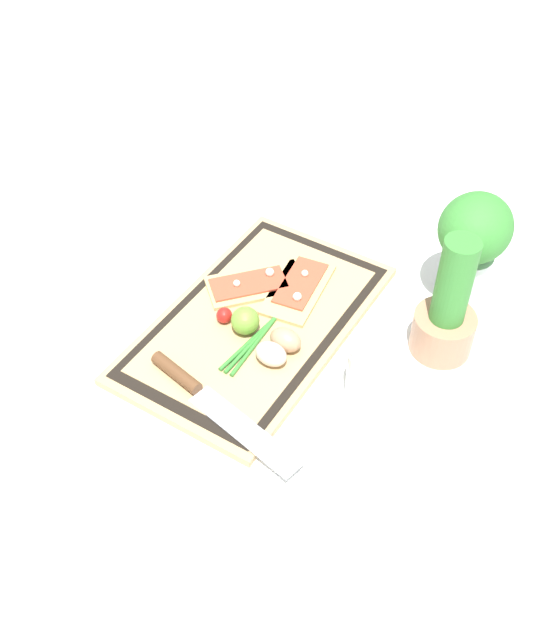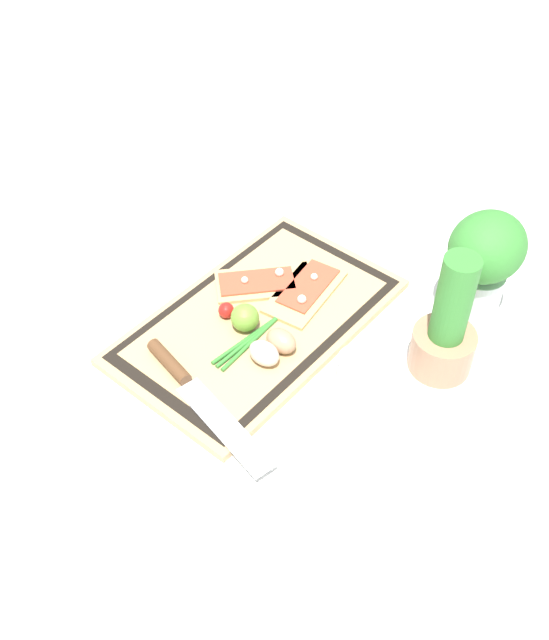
{
  "view_description": "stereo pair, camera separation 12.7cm",
  "coord_description": "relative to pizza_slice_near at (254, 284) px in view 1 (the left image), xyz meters",
  "views": [
    {
      "loc": [
        0.75,
        0.51,
        0.95
      ],
      "look_at": [
        0.0,
        0.04,
        0.04
      ],
      "focal_mm": 42.0,
      "sensor_mm": 36.0,
      "label": 1
    },
    {
      "loc": [
        0.68,
        0.61,
        0.95
      ],
      "look_at": [
        0.0,
        0.04,
        0.04
      ],
      "focal_mm": 42.0,
      "sensor_mm": 36.0,
      "label": 2
    }
  ],
  "objects": [
    {
      "name": "sauce_jar",
      "position": [
        0.1,
        0.28,
        0.02
      ],
      "size": [
        0.07,
        0.07,
        0.1
      ],
      "color": "silver",
      "rests_on": "ground_plane"
    },
    {
      "name": "pizza_slice_near",
      "position": [
        0.0,
        0.0,
        0.0
      ],
      "size": [
        0.19,
        0.18,
        0.02
      ],
      "color": "tan",
      "rests_on": "cutting_board"
    },
    {
      "name": "herb_pot",
      "position": [
        -0.05,
        0.34,
        0.06
      ],
      "size": [
        0.1,
        0.1,
        0.23
      ],
      "color": "#AD7A5B",
      "rests_on": "ground_plane"
    },
    {
      "name": "pizza_slice_far",
      "position": [
        -0.03,
        0.07,
        0.0
      ],
      "size": [
        0.18,
        0.11,
        0.02
      ],
      "color": "tan",
      "rests_on": "cutting_board"
    },
    {
      "name": "lime",
      "position": [
        0.1,
        0.05,
        0.02
      ],
      "size": [
        0.05,
        0.05,
        0.05
      ],
      "primitive_type": "sphere",
      "color": "#70A838",
      "rests_on": "cutting_board"
    },
    {
      "name": "herb_glass",
      "position": [
        -0.19,
        0.32,
        0.1
      ],
      "size": [
        0.14,
        0.12,
        0.22
      ],
      "color": "silver",
      "rests_on": "ground_plane"
    },
    {
      "name": "egg_brown",
      "position": [
        0.1,
        0.13,
        0.01
      ],
      "size": [
        0.04,
        0.06,
        0.04
      ],
      "primitive_type": "ellipsoid",
      "color": "tan",
      "rests_on": "cutting_board"
    },
    {
      "name": "egg_pink",
      "position": [
        0.14,
        0.12,
        0.01
      ],
      "size": [
        0.04,
        0.06,
        0.04
      ],
      "primitive_type": "ellipsoid",
      "color": "beige",
      "rests_on": "cutting_board"
    },
    {
      "name": "knife",
      "position": [
        0.26,
        0.06,
        0.0
      ],
      "size": [
        0.09,
        0.31,
        0.02
      ],
      "color": "silver",
      "rests_on": "cutting_board"
    },
    {
      "name": "cherry_tomato_red",
      "position": [
        0.1,
        0.01,
        0.01
      ],
      "size": [
        0.03,
        0.03,
        0.03
      ],
      "primitive_type": "sphere",
      "color": "red",
      "rests_on": "cutting_board"
    },
    {
      "name": "ground_plane",
      "position": [
        0.07,
        0.05,
        -0.02
      ],
      "size": [
        6.0,
        6.0,
        0.0
      ],
      "primitive_type": "plane",
      "color": "white"
    },
    {
      "name": "scallion_bunch",
      "position": [
        0.05,
        0.08,
        -0.0
      ],
      "size": [
        0.3,
        0.04,
        0.01
      ],
      "color": "#388433",
      "rests_on": "cutting_board"
    },
    {
      "name": "cutting_board",
      "position": [
        0.07,
        0.05,
        -0.01
      ],
      "size": [
        0.5,
        0.3,
        0.02
      ],
      "color": "tan",
      "rests_on": "ground_plane"
    }
  ]
}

